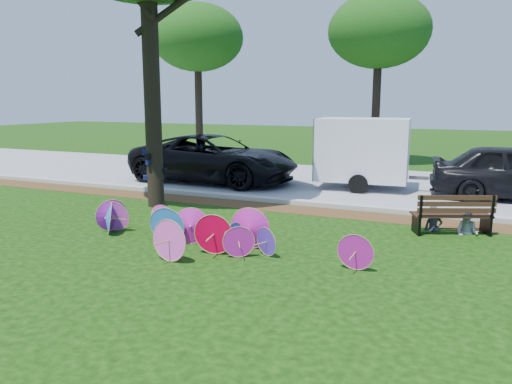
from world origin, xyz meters
TOP-DOWN VIEW (x-y plane):
  - ground at (0.00, 0.00)m, footprint 90.00×90.00m
  - mulch_strip at (0.00, 4.50)m, footprint 90.00×1.00m
  - curb at (0.00, 5.20)m, footprint 90.00×0.30m
  - street at (0.00, 9.35)m, footprint 90.00×8.00m
  - parasol_pile at (-0.18, 0.54)m, footprint 6.16×2.29m
  - black_van at (-3.63, 7.65)m, footprint 6.10×3.02m
  - cargo_trailer at (1.46, 8.39)m, footprint 2.99×2.04m
  - park_bench at (4.42, 3.65)m, footprint 1.81×1.25m
  - person_left at (4.07, 3.70)m, footprint 0.45×0.36m
  - person_right at (4.77, 3.70)m, footprint 0.60×0.54m
  - bg_trees at (1.36, 14.71)m, footprint 23.37×6.27m

SIDE VIEW (x-z plane):
  - ground at x=0.00m, z-range 0.00..0.00m
  - mulch_strip at x=0.00m, z-range 0.00..0.01m
  - street at x=0.00m, z-range 0.00..0.01m
  - curb at x=0.00m, z-range 0.00..0.12m
  - parasol_pile at x=-0.18m, z-range -0.06..0.78m
  - park_bench at x=4.42m, z-range 0.00..0.88m
  - person_right at x=4.77m, z-range 0.00..1.01m
  - person_left at x=4.07m, z-range 0.00..1.08m
  - black_van at x=-3.63m, z-range 0.00..1.66m
  - cargo_trailer at x=1.46m, z-range 0.00..2.59m
  - bg_trees at x=1.36m, z-range 2.07..9.47m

